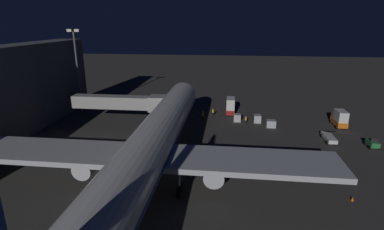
# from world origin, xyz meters

# --- Properties ---
(ground_plane) EXTENTS (320.00, 320.00, 0.00)m
(ground_plane) POSITION_xyz_m (0.00, 0.00, 0.00)
(ground_plane) COLOR #383533
(airliner_at_gate) EXTENTS (48.69, 67.81, 17.70)m
(airliner_at_gate) POSITION_xyz_m (-0.00, 9.37, 5.47)
(airliner_at_gate) COLOR silver
(airliner_at_gate) RESTS_ON ground_plane
(jet_bridge) EXTENTS (19.37, 3.40, 7.10)m
(jet_bridge) POSITION_xyz_m (10.57, -13.53, 5.57)
(jet_bridge) COLOR #9E9E99
(jet_bridge) RESTS_ON ground_plane
(apron_floodlight_mast) EXTENTS (2.90, 0.50, 19.77)m
(apron_floodlight_mast) POSITION_xyz_m (25.50, -23.47, 11.35)
(apron_floodlight_mast) COLOR #59595E
(apron_floodlight_mast) RESTS_ON ground_plane
(belt_loader) EXTENTS (1.96, 8.69, 3.51)m
(belt_loader) POSITION_xyz_m (-29.02, -11.20, 0.85)
(belt_loader) COLOR silver
(belt_loader) RESTS_ON ground_plane
(cargo_truck_aft) EXTENTS (2.36, 5.33, 3.59)m
(cargo_truck_aft) POSITION_xyz_m (-33.70, -20.15, 1.81)
(cargo_truck_aft) COLOR orange
(cargo_truck_aft) RESTS_ON ground_plane
(catering_truck) EXTENTS (2.36, 5.95, 3.99)m
(catering_truck) POSITION_xyz_m (-10.71, -26.72, 1.98)
(catering_truck) COLOR maroon
(catering_truck) RESTS_ON ground_plane
(baggage_tug_spare) EXTENTS (1.86, 2.66, 1.95)m
(baggage_tug_spare) POSITION_xyz_m (-35.74, -8.93, 0.78)
(baggage_tug_spare) COLOR #287038
(baggage_tug_spare) RESTS_ON ground_plane
(baggage_container_near_belt) EXTENTS (1.53, 1.83, 1.68)m
(baggage_container_near_belt) POSITION_xyz_m (-16.68, -20.80, 0.84)
(baggage_container_near_belt) COLOR #B7BABF
(baggage_container_near_belt) RESTS_ON ground_plane
(baggage_container_mid_row) EXTENTS (1.53, 1.54, 1.66)m
(baggage_container_mid_row) POSITION_xyz_m (-12.26, -20.89, 0.83)
(baggage_container_mid_row) COLOR #B7BABF
(baggage_container_mid_row) RESTS_ON ground_plane
(baggage_container_far_row) EXTENTS (1.87, 1.57, 1.53)m
(baggage_container_far_row) POSITION_xyz_m (-19.27, -17.84, 0.76)
(baggage_container_far_row) COLOR #B7BABF
(baggage_container_far_row) RESTS_ON ground_plane
(ground_crew_near_nose_gear) EXTENTS (0.40, 0.40, 1.77)m
(ground_crew_near_nose_gear) POSITION_xyz_m (-14.06, -19.21, 0.98)
(ground_crew_near_nose_gear) COLOR black
(ground_crew_near_nose_gear) RESTS_ON ground_plane
(ground_crew_by_belt_loader) EXTENTS (0.40, 0.40, 1.86)m
(ground_crew_by_belt_loader) POSITION_xyz_m (-4.53, -21.01, 1.03)
(ground_crew_by_belt_loader) COLOR black
(ground_crew_by_belt_loader) RESTS_ON ground_plane
(ground_crew_marshaller_fwd) EXTENTS (0.40, 0.40, 1.72)m
(ground_crew_marshaller_fwd) POSITION_xyz_m (-4.42, -23.29, 0.95)
(ground_crew_marshaller_fwd) COLOR black
(ground_crew_marshaller_fwd) RESTS_ON ground_plane
(ground_crew_under_port_wing) EXTENTS (0.40, 0.40, 1.75)m
(ground_crew_under_port_wing) POSITION_xyz_m (-6.64, -24.38, 0.96)
(ground_crew_under_port_wing) COLOR black
(ground_crew_under_port_wing) RESTS_ON ground_plane
(traffic_cone_nose_port) EXTENTS (0.36, 0.36, 0.55)m
(traffic_cone_nose_port) POSITION_xyz_m (-2.20, -23.24, 0.28)
(traffic_cone_nose_port) COLOR orange
(traffic_cone_nose_port) RESTS_ON ground_plane
(traffic_cone_nose_starboard) EXTENTS (0.36, 0.36, 0.55)m
(traffic_cone_nose_starboard) POSITION_xyz_m (2.20, -23.24, 0.28)
(traffic_cone_nose_starboard) COLOR orange
(traffic_cone_nose_starboard) RESTS_ON ground_plane
(traffic_cone_wingtip_svc_side) EXTENTS (0.36, 0.36, 0.55)m
(traffic_cone_wingtip_svc_side) POSITION_xyz_m (-25.85, 9.11, 0.28)
(traffic_cone_wingtip_svc_side) COLOR orange
(traffic_cone_wingtip_svc_side) RESTS_ON ground_plane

